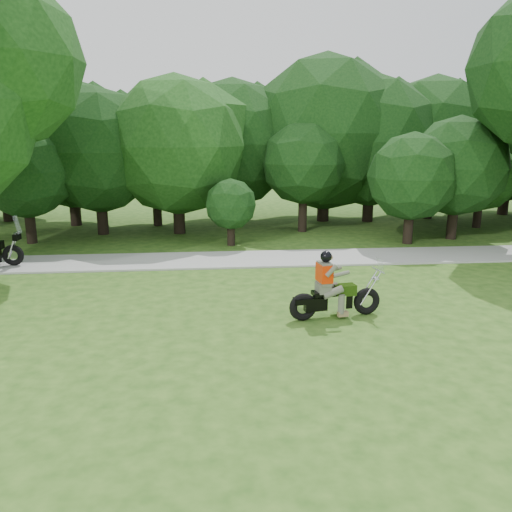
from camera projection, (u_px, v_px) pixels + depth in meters
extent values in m
plane|color=#264E16|center=(358.00, 364.00, 9.29)|extent=(100.00, 100.00, 0.00)
cube|color=#9A9A95|center=(290.00, 258.00, 17.02)|extent=(60.00, 2.20, 0.06)
cylinder|color=black|center=(428.00, 200.00, 24.96)|extent=(0.51, 0.51, 1.80)
sphere|color=black|center=(433.00, 141.00, 24.26)|extent=(6.21, 6.21, 6.21)
cylinder|color=black|center=(303.00, 211.00, 21.58)|extent=(0.38, 0.38, 1.80)
sphere|color=black|center=(304.00, 163.00, 21.09)|extent=(3.57, 3.57, 3.57)
cylinder|color=black|center=(102.00, 213.00, 20.99)|extent=(0.46, 0.46, 1.80)
sphere|color=black|center=(97.00, 151.00, 20.37)|extent=(5.15, 5.15, 5.15)
cylinder|color=black|center=(7.00, 203.00, 24.14)|extent=(0.53, 0.53, 1.80)
sphere|color=black|center=(0.00, 139.00, 23.41)|extent=(6.50, 6.50, 6.50)
cylinder|color=black|center=(478.00, 213.00, 22.52)|extent=(0.36, 0.36, 1.32)
sphere|color=#174212|center=(482.00, 175.00, 22.11)|extent=(3.22, 3.22, 3.22)
cylinder|color=black|center=(157.00, 206.00, 22.97)|extent=(0.40, 0.40, 1.80)
sphere|color=black|center=(155.00, 157.00, 22.44)|extent=(4.05, 4.05, 4.05)
cylinder|color=black|center=(75.00, 206.00, 23.01)|extent=(0.49, 0.49, 1.80)
sphere|color=black|center=(69.00, 144.00, 22.34)|extent=(5.80, 5.80, 5.80)
cylinder|color=black|center=(233.00, 203.00, 23.88)|extent=(0.49, 0.49, 1.80)
sphere|color=black|center=(233.00, 143.00, 23.21)|extent=(5.89, 5.89, 5.89)
cylinder|color=black|center=(231.00, 233.00, 18.99)|extent=(0.30, 0.30, 0.95)
sphere|color=black|center=(231.00, 204.00, 18.72)|extent=(1.94, 1.94, 1.94)
cylinder|color=black|center=(452.00, 219.00, 20.08)|extent=(0.40, 0.40, 1.62)
sphere|color=black|center=(457.00, 166.00, 19.57)|extent=(3.94, 3.94, 3.94)
cylinder|color=black|center=(179.00, 212.00, 21.17)|extent=(0.49, 0.49, 1.80)
sphere|color=#174212|center=(176.00, 146.00, 20.51)|extent=(5.76, 5.76, 5.76)
cylinder|color=black|center=(408.00, 225.00, 19.24)|extent=(0.37, 0.37, 1.48)
sphere|color=black|center=(412.00, 177.00, 18.80)|extent=(3.36, 3.36, 3.36)
cylinder|color=black|center=(504.00, 197.00, 26.12)|extent=(0.52, 0.52, 1.80)
sphere|color=black|center=(511.00, 139.00, 25.40)|extent=(6.43, 6.43, 6.43)
cylinder|color=black|center=(323.00, 203.00, 24.19)|extent=(0.56, 0.56, 1.80)
sphere|color=black|center=(326.00, 133.00, 23.40)|extent=(7.29, 7.29, 7.29)
cylinder|color=black|center=(30.00, 223.00, 19.28)|extent=(0.38, 0.38, 1.61)
sphere|color=black|center=(25.00, 170.00, 18.80)|extent=(3.69, 3.69, 3.69)
cylinder|color=black|center=(368.00, 203.00, 24.07)|extent=(0.51, 0.51, 1.80)
sphere|color=black|center=(372.00, 141.00, 23.37)|extent=(6.19, 6.19, 6.19)
torus|color=black|center=(303.00, 307.00, 11.37)|extent=(0.68, 0.29, 0.66)
torus|color=black|center=(367.00, 301.00, 11.76)|extent=(0.68, 0.29, 0.66)
cube|color=black|center=(328.00, 303.00, 11.51)|extent=(1.17, 0.41, 0.30)
cube|color=silver|center=(334.00, 302.00, 11.55)|extent=(0.50, 0.39, 0.38)
cube|color=black|center=(345.00, 290.00, 11.54)|extent=(0.53, 0.36, 0.24)
cube|color=black|center=(323.00, 293.00, 11.42)|extent=(0.53, 0.38, 0.09)
cylinder|color=silver|center=(369.00, 288.00, 11.69)|extent=(0.51, 0.12, 0.78)
cylinder|color=silver|center=(379.00, 271.00, 11.65)|extent=(0.13, 0.60, 0.03)
cube|color=#545848|center=(323.00, 288.00, 11.39)|extent=(0.34, 0.40, 0.23)
cube|color=#545848|center=(324.00, 273.00, 11.31)|extent=(0.31, 0.43, 0.53)
cube|color=red|center=(324.00, 273.00, 11.31)|extent=(0.34, 0.47, 0.41)
sphere|color=black|center=(326.00, 256.00, 11.22)|extent=(0.26, 0.26, 0.26)
torus|color=black|center=(13.00, 255.00, 15.88)|extent=(0.68, 0.21, 0.68)
cylinder|color=silver|center=(13.00, 245.00, 15.80)|extent=(0.38, 0.05, 0.87)
cylinder|color=silver|center=(17.00, 232.00, 15.71)|extent=(0.05, 0.62, 0.03)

